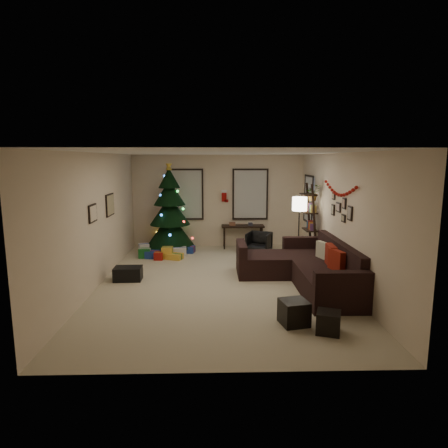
% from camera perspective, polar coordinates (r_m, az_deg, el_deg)
% --- Properties ---
extents(floor, '(7.00, 7.00, 0.00)m').
position_cam_1_polar(floor, '(8.25, -0.59, -8.60)').
color(floor, '#C3B493').
rests_on(floor, ground).
extents(ceiling, '(7.00, 7.00, 0.00)m').
position_cam_1_polar(ceiling, '(7.84, -0.62, 10.49)').
color(ceiling, white).
rests_on(ceiling, floor).
extents(wall_back, '(5.00, 0.00, 5.00)m').
position_cam_1_polar(wall_back, '(11.41, -0.90, 3.41)').
color(wall_back, beige).
rests_on(wall_back, floor).
extents(wall_front, '(5.00, 0.00, 5.00)m').
position_cam_1_polar(wall_front, '(4.51, 0.16, -6.17)').
color(wall_front, beige).
rests_on(wall_front, floor).
extents(wall_left, '(0.00, 7.00, 7.00)m').
position_cam_1_polar(wall_left, '(8.28, -18.17, 0.59)').
color(wall_left, beige).
rests_on(wall_left, floor).
extents(wall_right, '(0.00, 7.00, 7.00)m').
position_cam_1_polar(wall_right, '(8.36, 16.80, 0.74)').
color(wall_right, beige).
rests_on(wall_right, floor).
extents(window_back_left, '(1.05, 0.06, 1.50)m').
position_cam_1_polar(window_back_left, '(11.39, -5.70, 4.37)').
color(window_back_left, '#728CB2').
rests_on(window_back_left, wall_back).
extents(window_back_right, '(1.05, 0.06, 1.50)m').
position_cam_1_polar(window_back_right, '(11.41, 3.89, 4.40)').
color(window_back_right, '#728CB2').
rests_on(window_back_right, wall_back).
extents(window_right_wall, '(0.06, 0.90, 1.30)m').
position_cam_1_polar(window_right_wall, '(10.76, 12.45, 3.62)').
color(window_right_wall, '#728CB2').
rests_on(window_right_wall, wall_right).
extents(christmas_tree, '(1.37, 1.37, 2.54)m').
position_cam_1_polar(christmas_tree, '(10.94, -7.99, 1.49)').
color(christmas_tree, black).
rests_on(christmas_tree, floor).
extents(presents, '(1.50, 1.01, 0.30)m').
position_cam_1_polar(presents, '(10.43, -8.86, -4.19)').
color(presents, silver).
rests_on(presents, floor).
extents(sofa, '(2.13, 3.08, 0.93)m').
position_cam_1_polar(sofa, '(8.30, 12.05, -6.50)').
color(sofa, black).
rests_on(sofa, floor).
extents(pillow_red_a, '(0.21, 0.47, 0.45)m').
position_cam_1_polar(pillow_red_a, '(7.70, 16.27, -5.37)').
color(pillow_red_a, maroon).
rests_on(pillow_red_a, sofa).
extents(pillow_red_b, '(0.16, 0.49, 0.49)m').
position_cam_1_polar(pillow_red_b, '(8.03, 15.50, -4.73)').
color(pillow_red_b, maroon).
rests_on(pillow_red_b, sofa).
extents(pillow_cream, '(0.22, 0.39, 0.38)m').
position_cam_1_polar(pillow_cream, '(8.56, 14.38, -3.85)').
color(pillow_cream, beige).
rests_on(pillow_cream, sofa).
extents(ottoman_near, '(0.49, 0.49, 0.39)m').
position_cam_1_polar(ottoman_near, '(6.32, 10.29, -12.72)').
color(ottoman_near, black).
rests_on(ottoman_near, floor).
extents(ottoman_far, '(0.44, 0.44, 0.33)m').
position_cam_1_polar(ottoman_far, '(6.16, 15.16, -13.83)').
color(ottoman_far, black).
rests_on(ottoman_far, floor).
extents(desk, '(1.23, 0.44, 0.66)m').
position_cam_1_polar(desk, '(11.27, 2.79, -0.60)').
color(desk, black).
rests_on(desk, floor).
extents(desk_chair, '(0.73, 0.71, 0.59)m').
position_cam_1_polar(desk_chair, '(10.73, 5.18, -2.74)').
color(desk_chair, black).
rests_on(desk_chair, floor).
extents(bookshelf, '(0.30, 0.58, 1.99)m').
position_cam_1_polar(bookshelf, '(9.87, 12.71, -0.07)').
color(bookshelf, black).
rests_on(bookshelf, floor).
extents(potted_plant, '(0.57, 0.54, 0.51)m').
position_cam_1_polar(potted_plant, '(9.69, 13.02, 4.86)').
color(potted_plant, '#4C4C4C').
rests_on(potted_plant, bookshelf).
extents(floor_lamp, '(0.35, 0.35, 1.67)m').
position_cam_1_polar(floor_lamp, '(9.52, 11.08, 2.28)').
color(floor_lamp, black).
rests_on(floor_lamp, floor).
extents(art_map, '(0.04, 0.60, 0.50)m').
position_cam_1_polar(art_map, '(9.13, -16.49, 2.73)').
color(art_map, black).
rests_on(art_map, wall_left).
extents(art_abstract, '(0.04, 0.45, 0.35)m').
position_cam_1_polar(art_abstract, '(7.92, -18.82, 1.51)').
color(art_abstract, black).
rests_on(art_abstract, wall_left).
extents(gallery, '(0.03, 1.25, 0.54)m').
position_cam_1_polar(gallery, '(8.25, 16.90, 2.19)').
color(gallery, black).
rests_on(gallery, wall_right).
extents(garland, '(0.08, 1.90, 0.30)m').
position_cam_1_polar(garland, '(8.30, 16.63, 4.96)').
color(garland, '#A5140C').
rests_on(garland, wall_right).
extents(stocking_left, '(0.20, 0.05, 0.36)m').
position_cam_1_polar(stocking_left, '(11.48, -1.62, 4.03)').
color(stocking_left, '#990F0C').
rests_on(stocking_left, wall_back).
extents(stocking_right, '(0.20, 0.05, 0.36)m').
position_cam_1_polar(stocking_right, '(11.29, 0.06, 4.20)').
color(stocking_right, '#990F0C').
rests_on(stocking_right, wall_back).
extents(storage_bin, '(0.59, 0.40, 0.29)m').
position_cam_1_polar(storage_bin, '(8.60, -13.99, -7.12)').
color(storage_bin, black).
rests_on(storage_bin, floor).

